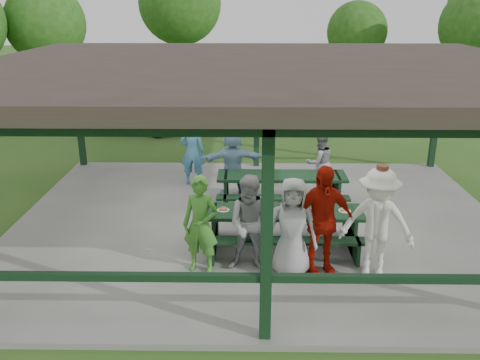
{
  "coord_description": "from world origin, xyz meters",
  "views": [
    {
      "loc": [
        -0.25,
        -9.59,
        4.39
      ],
      "look_at": [
        -0.39,
        -0.3,
        1.11
      ],
      "focal_mm": 38.0,
      "sensor_mm": 36.0,
      "label": 1
    }
  ],
  "objects_px": {
    "contestant_red": "(321,221)",
    "contestant_grey_left": "(252,224)",
    "spectator_lblue": "(233,161)",
    "contestant_green": "(201,225)",
    "contestant_white_fedora": "(377,223)",
    "spectator_grey": "(319,163)",
    "picnic_table_near": "(283,224)",
    "farm_trailer": "(143,111)",
    "picnic_table_far": "(281,186)",
    "contestant_grey_mid": "(292,228)",
    "spectator_blue": "(192,152)",
    "pickup_truck": "(268,107)"
  },
  "relations": [
    {
      "from": "contestant_grey_left",
      "to": "spectator_grey",
      "type": "relative_size",
      "value": 1.16
    },
    {
      "from": "spectator_lblue",
      "to": "spectator_grey",
      "type": "bearing_deg",
      "value": 178.93
    },
    {
      "from": "contestant_red",
      "to": "spectator_blue",
      "type": "bearing_deg",
      "value": 105.03
    },
    {
      "from": "farm_trailer",
      "to": "contestant_green",
      "type": "bearing_deg",
      "value": -56.06
    },
    {
      "from": "contestant_grey_mid",
      "to": "contestant_red",
      "type": "distance_m",
      "value": 0.49
    },
    {
      "from": "picnic_table_near",
      "to": "farm_trailer",
      "type": "bearing_deg",
      "value": 115.05
    },
    {
      "from": "contestant_grey_left",
      "to": "spectator_lblue",
      "type": "bearing_deg",
      "value": 104.79
    },
    {
      "from": "pickup_truck",
      "to": "farm_trailer",
      "type": "bearing_deg",
      "value": 102.99
    },
    {
      "from": "contestant_grey_mid",
      "to": "contestant_red",
      "type": "bearing_deg",
      "value": 12.66
    },
    {
      "from": "contestant_red",
      "to": "contestant_white_fedora",
      "type": "height_order",
      "value": "contestant_white_fedora"
    },
    {
      "from": "contestant_white_fedora",
      "to": "spectator_lblue",
      "type": "relative_size",
      "value": 1.17
    },
    {
      "from": "spectator_lblue",
      "to": "pickup_truck",
      "type": "height_order",
      "value": "spectator_lblue"
    },
    {
      "from": "contestant_grey_left",
      "to": "pickup_truck",
      "type": "relative_size",
      "value": 0.33
    },
    {
      "from": "picnic_table_far",
      "to": "contestant_red",
      "type": "xyz_separation_m",
      "value": [
        0.45,
        -2.87,
        0.46
      ]
    },
    {
      "from": "spectator_blue",
      "to": "farm_trailer",
      "type": "relative_size",
      "value": 0.41
    },
    {
      "from": "contestant_grey_mid",
      "to": "spectator_blue",
      "type": "relative_size",
      "value": 1.03
    },
    {
      "from": "pickup_truck",
      "to": "farm_trailer",
      "type": "height_order",
      "value": "farm_trailer"
    },
    {
      "from": "farm_trailer",
      "to": "picnic_table_far",
      "type": "bearing_deg",
      "value": -41.03
    },
    {
      "from": "spectator_lblue",
      "to": "pickup_truck",
      "type": "relative_size",
      "value": 0.32
    },
    {
      "from": "picnic_table_near",
      "to": "contestant_red",
      "type": "bearing_deg",
      "value": -57.84
    },
    {
      "from": "pickup_truck",
      "to": "picnic_table_near",
      "type": "bearing_deg",
      "value": -178.92
    },
    {
      "from": "picnic_table_far",
      "to": "spectator_grey",
      "type": "xyz_separation_m",
      "value": [
        0.94,
        0.97,
        0.24
      ]
    },
    {
      "from": "contestant_grey_left",
      "to": "spectator_lblue",
      "type": "xyz_separation_m",
      "value": [
        -0.42,
        3.54,
        -0.03
      ]
    },
    {
      "from": "contestant_grey_mid",
      "to": "spectator_blue",
      "type": "distance_m",
      "value": 4.87
    },
    {
      "from": "contestant_green",
      "to": "contestant_grey_mid",
      "type": "distance_m",
      "value": 1.49
    },
    {
      "from": "picnic_table_far",
      "to": "spectator_lblue",
      "type": "height_order",
      "value": "spectator_lblue"
    },
    {
      "from": "picnic_table_near",
      "to": "spectator_blue",
      "type": "xyz_separation_m",
      "value": [
        -1.99,
        3.47,
        0.34
      ]
    },
    {
      "from": "contestant_grey_left",
      "to": "spectator_blue",
      "type": "xyz_separation_m",
      "value": [
        -1.42,
        4.25,
        -0.01
      ]
    },
    {
      "from": "contestant_white_fedora",
      "to": "pickup_truck",
      "type": "distance_m",
      "value": 11.24
    },
    {
      "from": "spectator_grey",
      "to": "contestant_green",
      "type": "bearing_deg",
      "value": 36.9
    },
    {
      "from": "contestant_white_fedora",
      "to": "farm_trailer",
      "type": "bearing_deg",
      "value": 136.18
    },
    {
      "from": "contestant_grey_left",
      "to": "spectator_lblue",
      "type": "distance_m",
      "value": 3.56
    },
    {
      "from": "contestant_grey_mid",
      "to": "spectator_lblue",
      "type": "relative_size",
      "value": 1.05
    },
    {
      "from": "contestant_green",
      "to": "contestant_white_fedora",
      "type": "distance_m",
      "value": 2.86
    },
    {
      "from": "spectator_grey",
      "to": "pickup_truck",
      "type": "distance_m",
      "value": 7.35
    },
    {
      "from": "contestant_grey_left",
      "to": "pickup_truck",
      "type": "xyz_separation_m",
      "value": [
        0.69,
        11.04,
        -0.24
      ]
    },
    {
      "from": "contestant_green",
      "to": "contestant_grey_left",
      "type": "height_order",
      "value": "contestant_grey_left"
    },
    {
      "from": "contestant_red",
      "to": "contestant_grey_left",
      "type": "bearing_deg",
      "value": 160.26
    },
    {
      "from": "picnic_table_far",
      "to": "contestant_white_fedora",
      "type": "height_order",
      "value": "contestant_white_fedora"
    },
    {
      "from": "contestant_white_fedora",
      "to": "pickup_truck",
      "type": "xyz_separation_m",
      "value": [
        -1.33,
        11.16,
        -0.33
      ]
    },
    {
      "from": "spectator_grey",
      "to": "pickup_truck",
      "type": "bearing_deg",
      "value": -102.97
    },
    {
      "from": "contestant_green",
      "to": "spectator_lblue",
      "type": "relative_size",
      "value": 1.03
    },
    {
      "from": "spectator_lblue",
      "to": "contestant_grey_left",
      "type": "bearing_deg",
      "value": 89.79
    },
    {
      "from": "contestant_white_fedora",
      "to": "spectator_grey",
      "type": "bearing_deg",
      "value": 112.62
    },
    {
      "from": "picnic_table_far",
      "to": "pickup_truck",
      "type": "relative_size",
      "value": 0.55
    },
    {
      "from": "spectator_lblue",
      "to": "contestant_white_fedora",
      "type": "bearing_deg",
      "value": 116.72
    },
    {
      "from": "contestant_green",
      "to": "contestant_white_fedora",
      "type": "relative_size",
      "value": 0.88
    },
    {
      "from": "pickup_truck",
      "to": "spectator_blue",
      "type": "bearing_deg",
      "value": 164.46
    },
    {
      "from": "contestant_red",
      "to": "picnic_table_far",
      "type": "bearing_deg",
      "value": 83.63
    },
    {
      "from": "contestant_grey_left",
      "to": "contestant_white_fedora",
      "type": "xyz_separation_m",
      "value": [
        2.02,
        -0.12,
        0.09
      ]
    }
  ]
}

